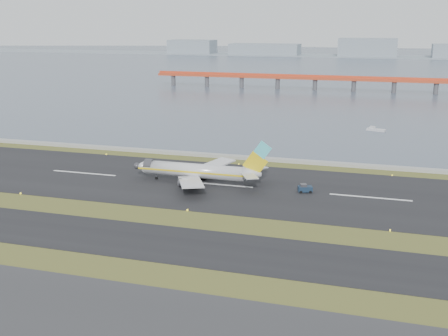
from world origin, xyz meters
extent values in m
plane|color=#3B4819|center=(0.00, 0.00, 0.00)|extent=(1000.00, 1000.00, 0.00)
cube|color=black|center=(0.00, -12.00, 0.05)|extent=(1000.00, 18.00, 0.10)
cube|color=black|center=(0.00, 30.00, 0.05)|extent=(1000.00, 45.00, 0.10)
cube|color=gray|center=(0.00, 60.00, 0.50)|extent=(1000.00, 2.50, 1.00)
cube|color=#445062|center=(0.00, 460.00, 0.00)|extent=(1400.00, 800.00, 1.30)
cube|color=#C44121|center=(20.00, 250.00, 7.50)|extent=(260.00, 5.00, 1.60)
cube|color=#C44121|center=(20.00, 250.00, 9.00)|extent=(260.00, 0.40, 1.40)
cylinder|color=#4C4C51|center=(-76.00, 250.00, 3.00)|extent=(2.80, 2.80, 7.00)
cylinder|color=#4C4C51|center=(20.00, 250.00, 3.00)|extent=(2.80, 2.80, 7.00)
cube|color=gray|center=(0.00, 620.00, 0.00)|extent=(1400.00, 80.00, 1.00)
cube|color=gray|center=(-220.00, 620.00, 9.00)|extent=(60.00, 35.00, 18.00)
cube|color=gray|center=(-120.00, 620.00, 7.00)|extent=(90.00, 35.00, 14.00)
cube|color=gray|center=(10.00, 620.00, 11.00)|extent=(70.00, 35.00, 22.00)
cylinder|color=silver|center=(-6.42, 29.87, 3.50)|extent=(28.00, 3.80, 3.80)
cone|color=silver|center=(-22.02, 29.87, 3.50)|extent=(3.20, 3.80, 3.80)
cone|color=silver|center=(9.78, 29.87, 3.80)|extent=(5.00, 3.80, 3.80)
cube|color=yellow|center=(-6.42, 27.95, 3.50)|extent=(31.00, 0.06, 0.45)
cube|color=yellow|center=(-6.42, 31.79, 3.50)|extent=(31.00, 0.06, 0.45)
cube|color=silver|center=(-4.22, 21.37, 2.80)|extent=(11.31, 15.89, 1.66)
cube|color=silver|center=(-4.22, 38.37, 2.80)|extent=(11.31, 15.89, 1.66)
cylinder|color=#3B3A40|center=(-5.92, 23.87, 1.60)|extent=(4.20, 2.10, 2.10)
cylinder|color=#3B3A40|center=(-5.92, 35.87, 1.60)|extent=(4.20, 2.10, 2.10)
cube|color=yellow|center=(10.58, 29.87, 6.70)|extent=(6.80, 0.35, 6.85)
cube|color=#4DCEDC|center=(12.48, 29.87, 10.40)|extent=(4.85, 0.37, 4.90)
cube|color=silver|center=(10.08, 26.07, 4.30)|extent=(5.64, 6.80, 0.22)
cube|color=silver|center=(10.08, 33.67, 4.30)|extent=(5.64, 6.80, 0.22)
cylinder|color=black|center=(-17.42, 29.87, 0.45)|extent=(0.80, 0.28, 0.80)
cylinder|color=black|center=(-4.92, 27.07, 0.55)|extent=(1.00, 0.38, 1.00)
cylinder|color=black|center=(-4.92, 32.67, 0.55)|extent=(1.00, 0.38, 1.00)
cube|color=#15253A|center=(23.79, 29.66, 1.01)|extent=(4.02, 3.02, 1.34)
cube|color=#3B3A40|center=(23.36, 29.52, 1.90)|extent=(2.01, 2.08, 0.78)
cylinder|color=black|center=(22.90, 28.43, 0.39)|extent=(0.85, 0.56, 0.78)
cylinder|color=black|center=(22.34, 30.13, 0.39)|extent=(0.85, 0.56, 0.78)
cylinder|color=black|center=(25.23, 29.20, 0.39)|extent=(0.85, 0.56, 0.78)
cylinder|color=black|center=(24.68, 30.90, 0.39)|extent=(0.85, 0.56, 0.78)
cube|color=silver|center=(38.20, 120.65, 0.42)|extent=(7.65, 4.23, 0.94)
cube|color=silver|center=(36.70, 121.08, 1.25)|extent=(2.47, 2.18, 0.94)
camera|label=1|loc=(43.40, -107.51, 42.47)|focal=45.00mm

